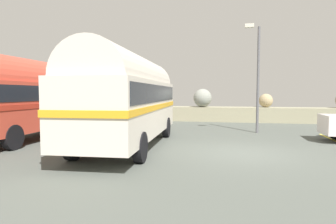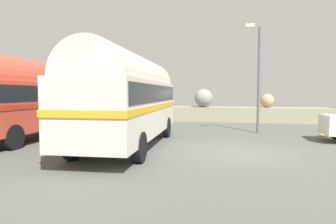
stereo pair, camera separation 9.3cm
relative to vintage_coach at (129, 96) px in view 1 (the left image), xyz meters
name	(u,v)px [view 1 (the left image)]	position (x,y,z in m)	size (l,w,h in m)	color
ground	(241,153)	(4.36, -0.44, -2.04)	(32.00, 26.00, 0.02)	#515751
breakwater	(236,113)	(4.53, 11.34, -1.38)	(31.36, 1.95, 2.48)	gray
vintage_coach	(129,96)	(0.00, 0.00, 0.00)	(2.87, 8.70, 3.70)	black
second_coach	(30,95)	(-5.20, 0.99, 0.00)	(2.58, 8.62, 3.70)	black
lamp_post	(257,73)	(5.39, 5.03, 1.19)	(0.84, 0.94, 5.67)	#5B5B60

